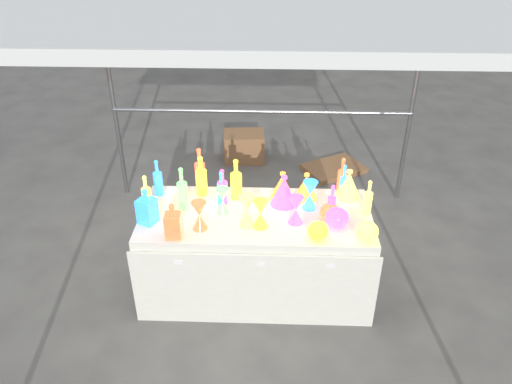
{
  "coord_description": "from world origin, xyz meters",
  "views": [
    {
      "loc": [
        0.11,
        -3.22,
        2.92
      ],
      "look_at": [
        0.0,
        0.0,
        0.95
      ],
      "focal_mm": 35.0,
      "sensor_mm": 36.0,
      "label": 1
    }
  ],
  "objects_px": {
    "globe_0": "(318,232)",
    "display_table": "(256,253)",
    "hourglass_0": "(199,216)",
    "decanter_0": "(149,203)",
    "bottle_0": "(201,176)",
    "lampshade_0": "(282,186)",
    "cardboard_box_closed": "(244,147)"
  },
  "relations": [
    {
      "from": "cardboard_box_closed",
      "to": "globe_0",
      "type": "xyz_separation_m",
      "value": [
        0.69,
        -2.64,
        0.63
      ]
    },
    {
      "from": "globe_0",
      "to": "cardboard_box_closed",
      "type": "bearing_deg",
      "value": 104.55
    },
    {
      "from": "globe_0",
      "to": "lampshade_0",
      "type": "distance_m",
      "value": 0.59
    },
    {
      "from": "display_table",
      "to": "lampshade_0",
      "type": "bearing_deg",
      "value": 48.8
    },
    {
      "from": "decanter_0",
      "to": "globe_0",
      "type": "distance_m",
      "value": 1.29
    },
    {
      "from": "hourglass_0",
      "to": "globe_0",
      "type": "bearing_deg",
      "value": -6.52
    },
    {
      "from": "bottle_0",
      "to": "globe_0",
      "type": "bearing_deg",
      "value": -32.64
    },
    {
      "from": "globe_0",
      "to": "display_table",
      "type": "bearing_deg",
      "value": 147.02
    },
    {
      "from": "cardboard_box_closed",
      "to": "hourglass_0",
      "type": "relative_size",
      "value": 2.14
    },
    {
      "from": "display_table",
      "to": "hourglass_0",
      "type": "distance_m",
      "value": 0.67
    },
    {
      "from": "cardboard_box_closed",
      "to": "hourglass_0",
      "type": "xyz_separation_m",
      "value": [
        -0.18,
        -2.54,
        0.69
      ]
    },
    {
      "from": "bottle_0",
      "to": "decanter_0",
      "type": "xyz_separation_m",
      "value": [
        -0.36,
        -0.36,
        -0.05
      ]
    },
    {
      "from": "bottle_0",
      "to": "lampshade_0",
      "type": "bearing_deg",
      "value": -4.63
    },
    {
      "from": "decanter_0",
      "to": "globe_0",
      "type": "relative_size",
      "value": 1.65
    },
    {
      "from": "hourglass_0",
      "to": "display_table",
      "type": "bearing_deg",
      "value": 25.68
    },
    {
      "from": "bottle_0",
      "to": "hourglass_0",
      "type": "bearing_deg",
      "value": -84.6
    },
    {
      "from": "display_table",
      "to": "hourglass_0",
      "type": "relative_size",
      "value": 8.05
    },
    {
      "from": "bottle_0",
      "to": "globe_0",
      "type": "xyz_separation_m",
      "value": [
        0.91,
        -0.58,
        -0.11
      ]
    },
    {
      "from": "display_table",
      "to": "decanter_0",
      "type": "xyz_separation_m",
      "value": [
        -0.81,
        -0.07,
        0.5
      ]
    },
    {
      "from": "decanter_0",
      "to": "hourglass_0",
      "type": "xyz_separation_m",
      "value": [
        0.4,
        -0.13,
        -0.01
      ]
    },
    {
      "from": "display_table",
      "to": "decanter_0",
      "type": "height_order",
      "value": "decanter_0"
    },
    {
      "from": "bottle_0",
      "to": "decanter_0",
      "type": "relative_size",
      "value": 1.38
    },
    {
      "from": "display_table",
      "to": "bottle_0",
      "type": "relative_size",
      "value": 5.22
    },
    {
      "from": "cardboard_box_closed",
      "to": "lampshade_0",
      "type": "height_order",
      "value": "lampshade_0"
    },
    {
      "from": "cardboard_box_closed",
      "to": "bottle_0",
      "type": "distance_m",
      "value": 2.2
    },
    {
      "from": "cardboard_box_closed",
      "to": "decanter_0",
      "type": "height_order",
      "value": "decanter_0"
    },
    {
      "from": "display_table",
      "to": "globe_0",
      "type": "relative_size",
      "value": 11.89
    },
    {
      "from": "bottle_0",
      "to": "cardboard_box_closed",
      "type": "bearing_deg",
      "value": 83.77
    },
    {
      "from": "display_table",
      "to": "bottle_0",
      "type": "xyz_separation_m",
      "value": [
        -0.46,
        0.29,
        0.55
      ]
    },
    {
      "from": "cardboard_box_closed",
      "to": "hourglass_0",
      "type": "height_order",
      "value": "hourglass_0"
    },
    {
      "from": "cardboard_box_closed",
      "to": "globe_0",
      "type": "bearing_deg",
      "value": -79.74
    },
    {
      "from": "hourglass_0",
      "to": "globe_0",
      "type": "xyz_separation_m",
      "value": [
        0.86,
        -0.1,
        -0.05
      ]
    }
  ]
}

